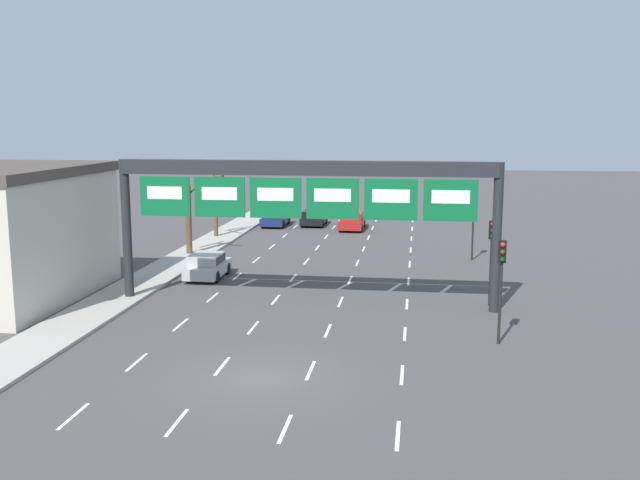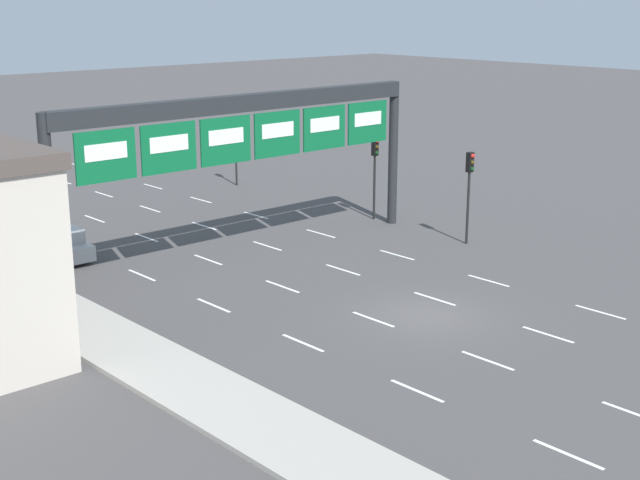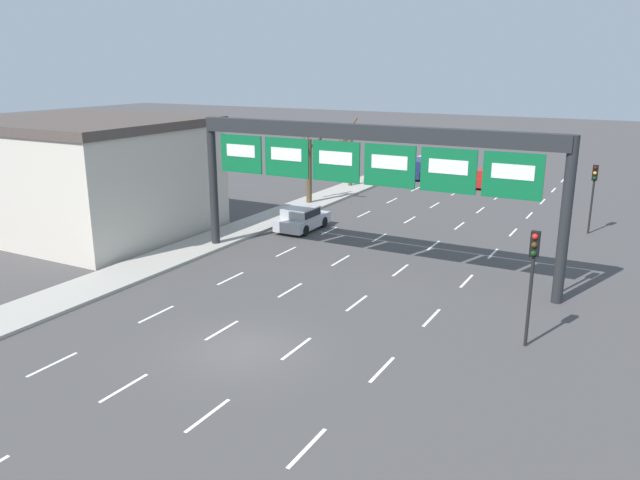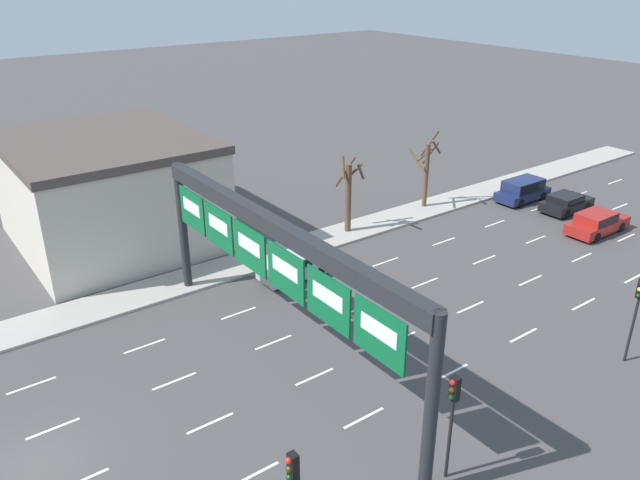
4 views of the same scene
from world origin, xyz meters
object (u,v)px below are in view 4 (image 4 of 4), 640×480
object	(u,v)px
sign_gantry	(273,249)
traffic_light_near_gantry	(638,303)
tree_bare_closest	(349,191)
tree_bare_second	(426,169)
car_silver	(292,266)
suv_navy	(523,189)
traffic_light_far_end	(452,407)
car_red	(597,222)
car_black	(566,202)

from	to	relation	value
sign_gantry	traffic_light_near_gantry	xyz separation A→B (m)	(8.93, 12.78, -2.76)
tree_bare_closest	tree_bare_second	xyz separation A→B (m)	(-0.28, 7.29, 0.09)
traffic_light_near_gantry	tree_bare_second	distance (m)	20.03
traffic_light_near_gantry	car_silver	bearing A→B (deg)	-154.03
suv_navy	traffic_light_far_end	distance (m)	29.50
car_red	car_black	bearing A→B (deg)	152.61
car_silver	tree_bare_closest	bearing A→B (deg)	116.06
car_black	tree_bare_second	world-z (taller)	tree_bare_second
suv_navy	car_silver	world-z (taller)	suv_navy
tree_bare_second	car_red	bearing A→B (deg)	30.00
tree_bare_closest	tree_bare_second	bearing A→B (deg)	92.23
sign_gantry	tree_bare_closest	bearing A→B (deg)	129.39
car_silver	tree_bare_second	size ratio (longest dim) A/B	0.71
car_black	traffic_light_near_gantry	bearing A→B (deg)	-48.40
car_red	tree_bare_closest	size ratio (longest dim) A/B	0.95
traffic_light_far_end	car_red	bearing A→B (deg)	110.68
car_black	traffic_light_far_end	bearing A→B (deg)	-64.05
traffic_light_near_gantry	tree_bare_closest	bearing A→B (deg)	-177.30
traffic_light_near_gantry	tree_bare_second	world-z (taller)	tree_bare_second
sign_gantry	car_black	xyz separation A→B (m)	(-3.49, 26.77, -5.03)
car_black	suv_navy	size ratio (longest dim) A/B	0.91
car_red	car_silver	bearing A→B (deg)	-108.24
car_red	traffic_light_far_end	world-z (taller)	traffic_light_far_end
suv_navy	car_red	size ratio (longest dim) A/B	0.92
suv_navy	car_black	bearing A→B (deg)	11.62
traffic_light_far_end	tree_bare_second	distance (m)	26.17
car_black	tree_bare_closest	world-z (taller)	tree_bare_closest
traffic_light_far_end	tree_bare_second	bearing A→B (deg)	136.59
traffic_light_far_end	tree_bare_closest	bearing A→B (deg)	150.26
traffic_light_far_end	tree_bare_second	world-z (taller)	tree_bare_second
sign_gantry	car_red	bearing A→B (deg)	90.05
traffic_light_far_end	tree_bare_closest	size ratio (longest dim) A/B	0.84
tree_bare_closest	car_silver	bearing A→B (deg)	-63.94
car_black	traffic_light_far_end	size ratio (longest dim) A/B	0.96
suv_navy	car_red	xyz separation A→B (m)	(6.71, -1.13, -0.15)
car_silver	car_red	world-z (taller)	car_silver
suv_navy	tree_bare_second	xyz separation A→B (m)	(-3.32, -6.92, 2.04)
sign_gantry	suv_navy	bearing A→B (deg)	104.46
car_red	tree_bare_closest	distance (m)	16.44
traffic_light_near_gantry	traffic_light_far_end	size ratio (longest dim) A/B	0.98
car_black	tree_bare_second	distance (m)	10.28
car_black	suv_navy	bearing A→B (deg)	-168.38
car_black	sign_gantry	bearing A→B (deg)	-82.58
traffic_light_far_end	suv_navy	bearing A→B (deg)	122.20
car_silver	car_red	xyz separation A→B (m)	(6.50, 19.72, 0.00)
traffic_light_near_gantry	car_red	bearing A→B (deg)	126.29
sign_gantry	traffic_light_near_gantry	size ratio (longest dim) A/B	4.51
traffic_light_near_gantry	suv_navy	bearing A→B (deg)	139.61
sign_gantry	suv_navy	world-z (taller)	sign_gantry
suv_navy	tree_bare_closest	bearing A→B (deg)	-102.08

